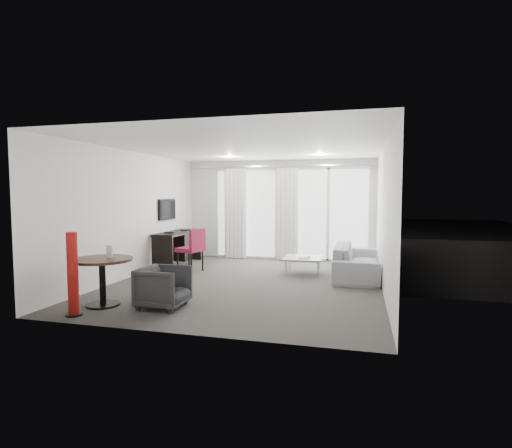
% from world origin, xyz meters
% --- Properties ---
extents(floor, '(5.00, 6.00, 0.00)m').
position_xyz_m(floor, '(0.00, 0.00, 0.00)').
color(floor, '#403D3A').
rests_on(floor, ground).
extents(ceiling, '(5.00, 6.00, 0.00)m').
position_xyz_m(ceiling, '(0.00, 0.00, 2.60)').
color(ceiling, white).
rests_on(ceiling, ground).
extents(wall_left, '(0.00, 6.00, 2.60)m').
position_xyz_m(wall_left, '(-2.50, 0.00, 1.30)').
color(wall_left, silver).
rests_on(wall_left, ground).
extents(wall_right, '(0.00, 6.00, 2.60)m').
position_xyz_m(wall_right, '(2.50, 0.00, 1.30)').
color(wall_right, silver).
rests_on(wall_right, ground).
extents(wall_front, '(5.00, 0.00, 2.60)m').
position_xyz_m(wall_front, '(0.00, -3.00, 1.30)').
color(wall_front, silver).
rests_on(wall_front, ground).
extents(window_panel, '(4.00, 0.02, 2.38)m').
position_xyz_m(window_panel, '(0.30, 2.98, 1.20)').
color(window_panel, white).
rests_on(window_panel, ground).
extents(window_frame, '(4.10, 0.06, 2.44)m').
position_xyz_m(window_frame, '(0.30, 2.97, 1.20)').
color(window_frame, white).
rests_on(window_frame, ground).
extents(curtain_left, '(0.60, 0.20, 2.38)m').
position_xyz_m(curtain_left, '(-1.15, 2.82, 1.20)').
color(curtain_left, white).
rests_on(curtain_left, ground).
extents(curtain_right, '(0.60, 0.20, 2.38)m').
position_xyz_m(curtain_right, '(0.25, 2.82, 1.20)').
color(curtain_right, white).
rests_on(curtain_right, ground).
extents(curtain_track, '(4.80, 0.04, 0.04)m').
position_xyz_m(curtain_track, '(0.00, 2.82, 2.45)').
color(curtain_track, '#B2B2B7').
rests_on(curtain_track, ceiling).
extents(downlight_a, '(0.12, 0.12, 0.02)m').
position_xyz_m(downlight_a, '(-0.90, 1.60, 2.59)').
color(downlight_a, '#FFE0B2').
rests_on(downlight_a, ceiling).
extents(downlight_b, '(0.12, 0.12, 0.02)m').
position_xyz_m(downlight_b, '(1.20, 1.60, 2.59)').
color(downlight_b, '#FFE0B2').
rests_on(downlight_b, ceiling).
extents(desk, '(0.54, 1.72, 0.81)m').
position_xyz_m(desk, '(-2.19, 1.48, 0.40)').
color(desk, black).
rests_on(desk, floor).
extents(tv, '(0.05, 0.80, 0.50)m').
position_xyz_m(tv, '(-2.46, 1.45, 1.35)').
color(tv, black).
rests_on(tv, wall_left).
extents(desk_chair, '(0.64, 0.62, 0.96)m').
position_xyz_m(desk_chair, '(-1.56, 0.77, 0.48)').
color(desk_chair, maroon).
rests_on(desk_chair, floor).
extents(round_table, '(1.14, 1.14, 0.73)m').
position_xyz_m(round_table, '(-1.73, -2.13, 0.37)').
color(round_table, black).
rests_on(round_table, floor).
extents(menu_card, '(0.11, 0.03, 0.20)m').
position_xyz_m(menu_card, '(-1.64, -2.07, 0.72)').
color(menu_card, white).
rests_on(menu_card, round_table).
extents(red_lamp, '(0.29, 0.29, 1.18)m').
position_xyz_m(red_lamp, '(-1.81, -2.68, 0.59)').
color(red_lamp, maroon).
rests_on(red_lamp, floor).
extents(tub_armchair, '(0.70, 0.68, 0.63)m').
position_xyz_m(tub_armchair, '(-0.77, -2.00, 0.31)').
color(tub_armchair, '#272729').
rests_on(tub_armchair, floor).
extents(coffee_table, '(0.84, 0.84, 0.36)m').
position_xyz_m(coffee_table, '(0.92, 1.11, 0.18)').
color(coffee_table, gray).
rests_on(coffee_table, floor).
extents(remote, '(0.07, 0.18, 0.02)m').
position_xyz_m(remote, '(1.04, 1.14, 0.36)').
color(remote, black).
rests_on(remote, coffee_table).
extents(magazine, '(0.29, 0.34, 0.02)m').
position_xyz_m(magazine, '(0.94, 1.01, 0.36)').
color(magazine, gray).
rests_on(magazine, coffee_table).
extents(sofa, '(0.89, 2.27, 0.66)m').
position_xyz_m(sofa, '(2.04, 1.17, 0.33)').
color(sofa, gray).
rests_on(sofa, floor).
extents(terrace_slab, '(5.60, 3.00, 0.12)m').
position_xyz_m(terrace_slab, '(0.30, 4.50, -0.06)').
color(terrace_slab, '#4D4D50').
rests_on(terrace_slab, ground).
extents(rattan_chair_a, '(0.76, 0.76, 0.92)m').
position_xyz_m(rattan_chair_a, '(0.66, 4.86, 0.46)').
color(rattan_chair_a, brown).
rests_on(rattan_chair_a, terrace_slab).
extents(rattan_chair_b, '(0.71, 0.71, 0.85)m').
position_xyz_m(rattan_chair_b, '(2.23, 4.43, 0.42)').
color(rattan_chair_b, brown).
rests_on(rattan_chair_b, terrace_slab).
extents(rattan_table, '(0.61, 0.61, 0.56)m').
position_xyz_m(rattan_table, '(1.26, 3.64, 0.28)').
color(rattan_table, brown).
rests_on(rattan_table, terrace_slab).
extents(balustrade, '(5.50, 0.06, 1.05)m').
position_xyz_m(balustrade, '(0.30, 5.95, 0.50)').
color(balustrade, '#B2B2B7').
rests_on(balustrade, terrace_slab).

